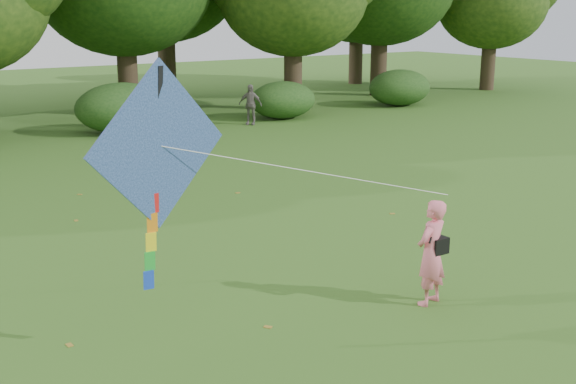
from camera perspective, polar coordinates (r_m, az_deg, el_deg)
ground at (r=11.61m, az=7.22°, el=-8.96°), size 100.00×100.00×0.00m
man_kite_flyer at (r=11.55m, az=11.24°, el=-4.72°), size 0.71×0.55×1.70m
bystander_right at (r=29.19m, az=-3.00°, el=6.91°), size 0.93×0.97×1.62m
crossbody_bag at (r=11.58m, az=11.78°, el=-4.12°), size 0.43×0.20×0.69m
flying_kite at (r=9.39m, az=-10.13°, el=3.32°), size 5.47×1.24×3.03m
shrub_band at (r=26.55m, az=-20.27°, el=5.41°), size 39.15×3.22×1.88m
fallen_leaves at (r=12.86m, az=-2.91°, el=-6.47°), size 9.63×12.97×0.01m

